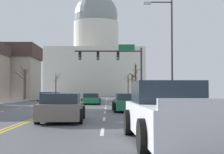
{
  "coord_description": "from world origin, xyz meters",
  "views": [
    {
      "loc": [
        3.69,
        -25.14,
        1.39
      ],
      "look_at": [
        4.35,
        28.02,
        3.66
      ],
      "focal_mm": 53.21,
      "sensor_mm": 36.0,
      "label": 1
    }
  ],
  "objects_px": {
    "street_lamp_right": "(168,44)",
    "sedan_oncoming_00": "(46,97)",
    "sedan_near_01": "(126,101)",
    "pedestrian_00": "(154,94)",
    "bicycle_parked": "(177,103)",
    "sedan_oncoming_01": "(55,96)",
    "sedan_near_02": "(128,103)",
    "pedestrian_01": "(187,95)",
    "pickup_truck_near_04": "(172,114)",
    "sedan_near_00": "(91,99)",
    "signal_gantry": "(117,60)",
    "sedan_near_03": "(62,108)"
  },
  "relations": [
    {
      "from": "sedan_oncoming_00",
      "to": "pedestrian_00",
      "type": "relative_size",
      "value": 2.85
    },
    {
      "from": "pedestrian_00",
      "to": "street_lamp_right",
      "type": "bearing_deg",
      "value": -93.02
    },
    {
      "from": "signal_gantry",
      "to": "bicycle_parked",
      "type": "xyz_separation_m",
      "value": [
        4.02,
        -14.27,
        -4.5
      ]
    },
    {
      "from": "street_lamp_right",
      "to": "sedan_oncoming_01",
      "type": "distance_m",
      "value": 35.01
    },
    {
      "from": "pickup_truck_near_04",
      "to": "sedan_oncoming_00",
      "type": "bearing_deg",
      "value": 105.34
    },
    {
      "from": "street_lamp_right",
      "to": "bicycle_parked",
      "type": "height_order",
      "value": "street_lamp_right"
    },
    {
      "from": "sedan_near_03",
      "to": "pickup_truck_near_04",
      "type": "bearing_deg",
      "value": -58.69
    },
    {
      "from": "pickup_truck_near_04",
      "to": "sedan_oncoming_01",
      "type": "bearing_deg",
      "value": 102.89
    },
    {
      "from": "signal_gantry",
      "to": "pedestrian_01",
      "type": "bearing_deg",
      "value": -74.29
    },
    {
      "from": "sedan_near_00",
      "to": "pedestrian_00",
      "type": "xyz_separation_m",
      "value": [
        6.66,
        -0.45,
        0.5
      ]
    },
    {
      "from": "sedan_near_00",
      "to": "sedan_near_03",
      "type": "bearing_deg",
      "value": -90.95
    },
    {
      "from": "signal_gantry",
      "to": "pedestrian_01",
      "type": "xyz_separation_m",
      "value": [
        4.42,
        -15.72,
        -3.88
      ]
    },
    {
      "from": "sedan_oncoming_00",
      "to": "bicycle_parked",
      "type": "distance_m",
      "value": 26.67
    },
    {
      "from": "street_lamp_right",
      "to": "signal_gantry",
      "type": "bearing_deg",
      "value": 101.56
    },
    {
      "from": "sedan_near_01",
      "to": "pedestrian_00",
      "type": "height_order",
      "value": "pedestrian_00"
    },
    {
      "from": "sedan_near_00",
      "to": "sedan_oncoming_00",
      "type": "distance_m",
      "value": 13.64
    },
    {
      "from": "sedan_near_01",
      "to": "signal_gantry",
      "type": "bearing_deg",
      "value": 93.02
    },
    {
      "from": "signal_gantry",
      "to": "sedan_near_01",
      "type": "height_order",
      "value": "signal_gantry"
    },
    {
      "from": "sedan_oncoming_01",
      "to": "pedestrian_00",
      "type": "xyz_separation_m",
      "value": [
        13.72,
        -20.4,
        0.49
      ]
    },
    {
      "from": "pickup_truck_near_04",
      "to": "pedestrian_01",
      "type": "bearing_deg",
      "value": 74.81
    },
    {
      "from": "street_lamp_right",
      "to": "bicycle_parked",
      "type": "relative_size",
      "value": 4.34
    },
    {
      "from": "sedan_near_03",
      "to": "bicycle_parked",
      "type": "relative_size",
      "value": 2.6
    },
    {
      "from": "signal_gantry",
      "to": "sedan_near_03",
      "type": "xyz_separation_m",
      "value": [
        -3.2,
        -23.22,
        -4.38
      ]
    },
    {
      "from": "sedan_oncoming_00",
      "to": "pedestrian_00",
      "type": "distance_m",
      "value": 18.27
    },
    {
      "from": "sedan_near_02",
      "to": "pedestrian_00",
      "type": "xyz_separation_m",
      "value": [
        3.49,
        12.2,
        0.47
      ]
    },
    {
      "from": "sedan_near_03",
      "to": "bicycle_parked",
      "type": "height_order",
      "value": "sedan_near_03"
    },
    {
      "from": "pickup_truck_near_04",
      "to": "pedestrian_00",
      "type": "xyz_separation_m",
      "value": [
        3.12,
        25.91,
        0.3
      ]
    },
    {
      "from": "sedan_near_01",
      "to": "sedan_near_03",
      "type": "relative_size",
      "value": 1.02
    },
    {
      "from": "pedestrian_00",
      "to": "pedestrian_01",
      "type": "xyz_separation_m",
      "value": [
        0.64,
        -12.06,
        0.06
      ]
    },
    {
      "from": "street_lamp_right",
      "to": "sedan_near_01",
      "type": "bearing_deg",
      "value": 114.87
    },
    {
      "from": "sedan_near_01",
      "to": "sedan_near_03",
      "type": "distance_m",
      "value": 13.97
    },
    {
      "from": "street_lamp_right",
      "to": "sedan_near_00",
      "type": "relative_size",
      "value": 1.63
    },
    {
      "from": "sedan_oncoming_00",
      "to": "sedan_oncoming_01",
      "type": "distance_m",
      "value": 8.19
    },
    {
      "from": "sedan_oncoming_01",
      "to": "bicycle_parked",
      "type": "relative_size",
      "value": 2.57
    },
    {
      "from": "street_lamp_right",
      "to": "pickup_truck_near_04",
      "type": "distance_m",
      "value": 14.85
    },
    {
      "from": "sedan_near_01",
      "to": "pedestrian_00",
      "type": "relative_size",
      "value": 2.87
    },
    {
      "from": "signal_gantry",
      "to": "sedan_oncoming_01",
      "type": "relative_size",
      "value": 1.74
    },
    {
      "from": "sedan_near_00",
      "to": "sedan_near_03",
      "type": "distance_m",
      "value": 20.01
    },
    {
      "from": "street_lamp_right",
      "to": "sedan_oncoming_00",
      "type": "bearing_deg",
      "value": 118.35
    },
    {
      "from": "sedan_near_01",
      "to": "sedan_near_03",
      "type": "height_order",
      "value": "sedan_near_03"
    },
    {
      "from": "pedestrian_00",
      "to": "bicycle_parked",
      "type": "bearing_deg",
      "value": -88.74
    },
    {
      "from": "sedan_near_01",
      "to": "pedestrian_01",
      "type": "distance_m",
      "value": 7.15
    },
    {
      "from": "sedan_near_01",
      "to": "sedan_oncoming_00",
      "type": "relative_size",
      "value": 1.01
    },
    {
      "from": "pedestrian_00",
      "to": "pedestrian_01",
      "type": "bearing_deg",
      "value": -86.98
    },
    {
      "from": "sedan_near_02",
      "to": "pedestrian_01",
      "type": "bearing_deg",
      "value": 1.98
    },
    {
      "from": "sedan_oncoming_01",
      "to": "pedestrian_01",
      "type": "xyz_separation_m",
      "value": [
        14.36,
        -32.46,
        0.55
      ]
    },
    {
      "from": "pickup_truck_near_04",
      "to": "sedan_oncoming_00",
      "type": "xyz_separation_m",
      "value": [
        -10.46,
        38.12,
        -0.17
      ]
    },
    {
      "from": "pedestrian_01",
      "to": "pickup_truck_near_04",
      "type": "bearing_deg",
      "value": -105.19
    },
    {
      "from": "pedestrian_00",
      "to": "bicycle_parked",
      "type": "distance_m",
      "value": 10.62
    },
    {
      "from": "sedan_near_02",
      "to": "sedan_near_00",
      "type": "bearing_deg",
      "value": 104.07
    }
  ]
}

